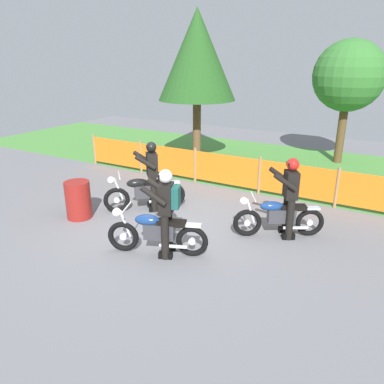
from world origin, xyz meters
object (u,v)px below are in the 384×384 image
object	(u,v)px
motorcycle_third	(278,217)
rider_third	(289,195)
motorcycle_lead	(156,232)
rider_trailing	(152,174)
motorcycle_trailing	(144,192)
rider_lead	(167,208)
oil_drum	(78,200)

from	to	relation	value
motorcycle_third	rider_third	bearing A→B (deg)	-179.43
motorcycle_third	motorcycle_lead	bearing A→B (deg)	16.21
rider_trailing	motorcycle_trailing	bearing A→B (deg)	0.57
motorcycle_third	rider_third	distance (m)	0.51
rider_lead	rider_third	bearing A→B (deg)	-153.68
rider_third	oil_drum	xyz separation A→B (m)	(-4.48, -1.49, -0.48)
motorcycle_trailing	rider_lead	xyz separation A→B (m)	(1.70, -1.56, 0.49)
rider_trailing	motorcycle_lead	bearing A→B (deg)	83.74
motorcycle_lead	oil_drum	size ratio (longest dim) A/B	2.11
motorcycle_third	rider_trailing	xyz separation A→B (m)	(-3.13, -0.11, 0.48)
oil_drum	motorcycle_third	bearing A→B (deg)	17.84
motorcycle_lead	motorcycle_third	world-z (taller)	motorcycle_lead
oil_drum	rider_third	bearing A→B (deg)	18.35
rider_trailing	rider_third	bearing A→B (deg)	139.74
motorcycle_trailing	rider_third	xyz separation A→B (m)	(3.43, 0.34, 0.46)
motorcycle_third	rider_lead	xyz separation A→B (m)	(-1.57, -1.80, 0.51)
motorcycle_lead	motorcycle_trailing	bearing A→B (deg)	-68.81
motorcycle_trailing	rider_lead	bearing A→B (deg)	93.66
motorcycle_lead	rider_trailing	world-z (taller)	rider_trailing
motorcycle_third	rider_trailing	world-z (taller)	rider_trailing
motorcycle_lead	oil_drum	bearing A→B (deg)	-32.26
rider_lead	rider_trailing	xyz separation A→B (m)	(-1.56, 1.69, -0.03)
rider_lead	rider_trailing	world-z (taller)	same
rider_lead	oil_drum	distance (m)	2.83
rider_lead	motorcycle_lead	bearing A→B (deg)	0.51
motorcycle_trailing	rider_lead	distance (m)	2.36
rider_lead	rider_trailing	size ratio (longest dim) A/B	1.00
motorcycle_lead	oil_drum	xyz separation A→B (m)	(-2.55, 0.49, -0.01)
rider_trailing	rider_lead	bearing A→B (deg)	88.84
motorcycle_lead	motorcycle_trailing	xyz separation A→B (m)	(-1.50, 1.64, 0.01)
motorcycle_third	oil_drum	xyz separation A→B (m)	(-4.32, -1.39, 0.00)
rider_third	motorcycle_lead	bearing A→B (deg)	15.18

